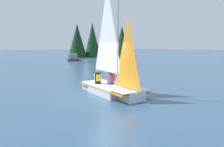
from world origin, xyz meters
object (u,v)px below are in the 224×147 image
(motorboat_distant, at_px, (74,58))
(sailboat_main, at_px, (112,80))
(sailor_helm, at_px, (111,80))
(sailor_crew, at_px, (98,80))

(motorboat_distant, bearing_deg, sailboat_main, 7.06)
(sailboat_main, relative_size, motorboat_distant, 1.14)
(sailor_helm, height_order, motorboat_distant, sailor_helm)
(sailor_crew, bearing_deg, sailor_helm, 42.41)
(sailboat_main, xyz_separation_m, motorboat_distant, (11.39, 24.05, -0.34))
(motorboat_distant, bearing_deg, sailor_crew, 5.81)
(sailboat_main, height_order, motorboat_distant, sailboat_main)
(sailor_helm, bearing_deg, sailboat_main, -22.83)
(sailboat_main, relative_size, sailor_helm, 4.65)
(sailor_crew, height_order, motorboat_distant, sailor_crew)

